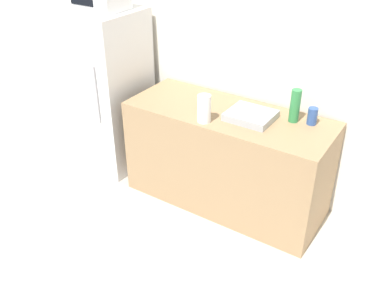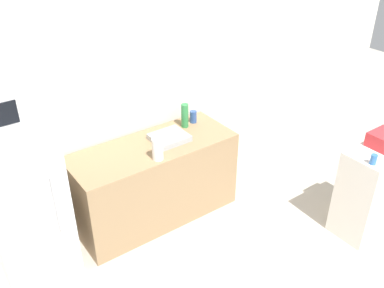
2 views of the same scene
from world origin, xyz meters
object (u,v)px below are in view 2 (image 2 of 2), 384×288
Objects in this scene: microwave at (0,106)px; basket at (384,139)px; bottle_short at (193,117)px; paper_towel_roll at (158,149)px; jar at (374,159)px; bottle_tall at (185,116)px; refrigerator at (25,202)px.

basket is at bearing -24.57° from microwave.
paper_towel_roll is at bearing -149.79° from bottle_short.
paper_towel_roll is at bearing 138.58° from jar.
bottle_tall is at bearing 117.94° from jar.
refrigerator reaches higher than jar.
microwave is 3.26m from jar.
paper_towel_roll is (1.25, -0.23, -0.72)m from microwave.
basket is 0.40m from jar.
bottle_short is 1.35× the size of jar.
paper_towel_roll is (-1.89, 1.20, -0.03)m from basket.
bottle_tall reaches higher than basket.
refrigerator reaches higher than basket.
refrigerator reaches higher than paper_towel_roll.
microwave is at bearing 169.35° from paper_towel_roll.
microwave is at bearing -175.02° from bottle_tall.
paper_towel_roll is at bearing -10.71° from refrigerator.
basket is (3.13, -1.43, 0.26)m from refrigerator.
bottle_short is at bearing 5.59° from microwave.
microwave is 1.63× the size of basket.
microwave reaches higher than bottle_short.
bottle_tall reaches higher than jar.
jar is 0.45× the size of paper_towel_roll.
bottle_short is at bearing 113.84° from jar.
bottle_short is at bearing 125.25° from basket.
microwave reaches higher than paper_towel_roll.
refrigerator is at bearing -175.06° from bottle_tall.
bottle_short is at bearing 5.55° from refrigerator.
basket is (1.15, -1.63, 0.08)m from bottle_short.
paper_towel_roll is (-0.74, -0.43, 0.04)m from bottle_short.
refrigerator is 1.29m from paper_towel_roll.
paper_towel_roll reaches higher than basket.
paper_towel_roll is at bearing -146.50° from bottle_tall.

